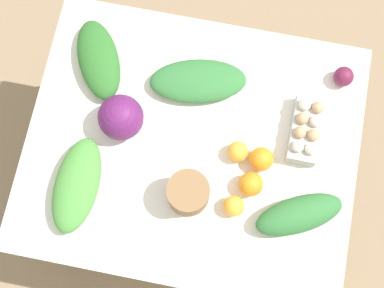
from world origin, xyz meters
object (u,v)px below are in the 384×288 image
paper_bag (188,193)px  orange_1 (238,150)px  egg_carton (306,129)px  greens_bunch_scallion (99,60)px  cabbage_purple (121,117)px  greens_bunch_kale (299,215)px  greens_bunch_dandelion (198,81)px  beet_root (344,76)px  orange_3 (261,159)px  orange_0 (251,184)px  greens_bunch_chard (77,185)px  orange_2 (234,206)px

paper_bag → orange_1: size_ratio=1.95×
egg_carton → greens_bunch_scallion: 0.74m
cabbage_purple → greens_bunch_kale: cabbage_purple is taller
paper_bag → greens_bunch_dandelion: paper_bag is taller
greens_bunch_scallion → egg_carton: bearing=-8.5°
cabbage_purple → beet_root: size_ratio=2.21×
cabbage_purple → orange_3: size_ratio=1.88×
paper_bag → greens_bunch_kale: (0.36, 0.00, -0.01)m
greens_bunch_dandelion → orange_1: orange_1 is taller
orange_0 → orange_1: (-0.06, 0.10, -0.01)m
egg_carton → greens_bunch_scallion: bearing=-97.5°
egg_carton → greens_bunch_chard: same height
greens_bunch_dandelion → orange_3: size_ratio=4.10×
greens_bunch_chard → orange_0: greens_bunch_chard is taller
orange_2 → beet_root: bearing=60.2°
cabbage_purple → greens_bunch_dandelion: 0.29m
paper_bag → beet_root: bearing=48.6°
orange_0 → beet_root: bearing=59.8°
greens_bunch_dandelion → orange_1: 0.28m
orange_1 → orange_2: size_ratio=1.02×
greens_bunch_chard → beet_root: bearing=34.1°
orange_2 → orange_3: size_ratio=0.85×
orange_0 → orange_2: bearing=-117.6°
orange_0 → orange_1: size_ratio=1.16×
greens_bunch_kale → greens_bunch_scallion: 0.85m
egg_carton → greens_bunch_scallion: egg_carton is taller
egg_carton → orange_3: 0.18m
greens_bunch_scallion → orange_1: greens_bunch_scallion is taller
greens_bunch_kale → egg_carton: bearing=93.3°
egg_carton → greens_bunch_kale: size_ratio=0.80×
paper_bag → orange_1: paper_bag is taller
orange_3 → orange_2: bearing=-110.2°
greens_bunch_kale → orange_2: bearing=-176.9°
paper_bag → greens_bunch_kale: 0.36m
cabbage_purple → greens_bunch_scallion: bearing=123.0°
egg_carton → orange_3: egg_carton is taller
greens_bunch_dandelion → greens_bunch_scallion: 0.35m
orange_0 → orange_2: orange_0 is taller
cabbage_purple → beet_root: cabbage_purple is taller
greens_bunch_kale → orange_1: greens_bunch_kale is taller
cabbage_purple → orange_0: size_ratio=1.88×
greens_bunch_dandelion → orange_0: orange_0 is taller
greens_bunch_dandelion → greens_bunch_scallion: (-0.35, 0.01, 0.01)m
greens_bunch_chard → paper_bag: bearing=6.4°
egg_carton → orange_0: 0.26m
paper_bag → greens_bunch_dandelion: (-0.04, 0.39, -0.03)m
paper_bag → greens_bunch_chard: bearing=-173.6°
cabbage_purple → orange_1: cabbage_purple is taller
greens_bunch_chard → beet_root: size_ratio=4.62×
paper_bag → orange_0: 0.20m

